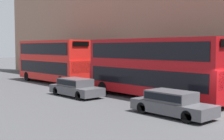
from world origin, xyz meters
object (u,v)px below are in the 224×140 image
bus_leading (153,66)px  pedestrian (171,85)px  bus_second_in_queue (53,60)px  car_dark_sedan (172,103)px  car_hatchback (76,87)px

bus_leading → pedestrian: size_ratio=6.39×
bus_second_in_queue → car_dark_sedan: bus_second_in_queue is taller
bus_second_in_queue → pedestrian: bearing=-81.5°
bus_second_in_queue → car_hatchback: size_ratio=2.17×
bus_leading → bus_second_in_queue: bus_second_in_queue is taller
car_dark_sedan → pedestrian: bearing=38.2°
bus_second_in_queue → bus_leading: bearing=-90.0°
bus_leading → car_hatchback: 6.01m
bus_leading → car_dark_sedan: size_ratio=2.45×
bus_leading → pedestrian: bus_leading is taller
bus_leading → car_hatchback: bus_leading is taller
bus_leading → car_dark_sedan: 5.73m
pedestrian → bus_second_in_queue: bearing=98.5°
car_hatchback → bus_leading: bearing=-54.0°
bus_second_in_queue → car_hatchback: bus_second_in_queue is taller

